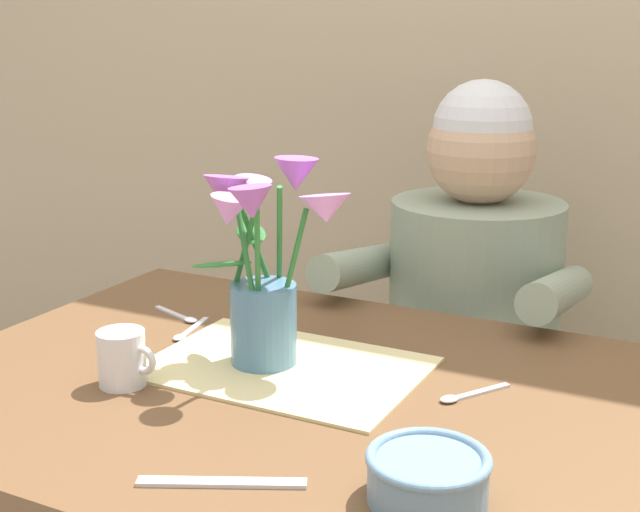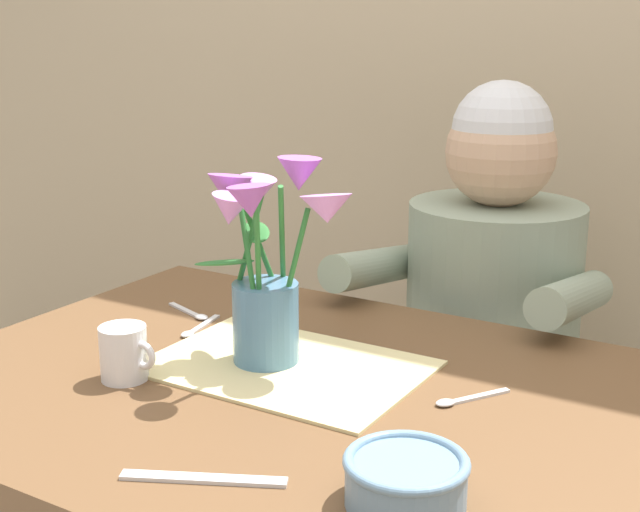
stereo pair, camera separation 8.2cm
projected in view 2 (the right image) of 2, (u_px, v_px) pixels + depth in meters
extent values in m
cube|color=tan|center=(567.00, 16.00, 1.95)|extent=(4.00, 0.10, 2.50)
cube|color=brown|center=(326.00, 406.00, 1.22)|extent=(1.20, 0.80, 0.04)
cylinder|color=brown|center=(190.00, 451.00, 1.86)|extent=(0.06, 0.06, 0.70)
cylinder|color=gray|center=(491.00, 327.00, 1.74)|extent=(0.34, 0.34, 0.50)
sphere|color=tan|center=(501.00, 152.00, 1.65)|extent=(0.21, 0.21, 0.21)
sphere|color=silver|center=(502.00, 131.00, 1.64)|extent=(0.19, 0.19, 0.19)
cylinder|color=gray|center=(375.00, 267.00, 1.68)|extent=(0.07, 0.33, 0.12)
cylinder|color=gray|center=(572.00, 298.00, 1.49)|extent=(0.07, 0.33, 0.12)
cube|color=beige|center=(286.00, 366.00, 1.30)|extent=(0.40, 0.28, 0.00)
cylinder|color=teal|center=(266.00, 324.00, 1.30)|extent=(0.10, 0.10, 0.13)
cylinder|color=#2D7533|center=(295.00, 260.00, 1.26)|extent=(0.04, 0.03, 0.15)
cone|color=#CC7FDB|center=(327.00, 209.00, 1.23)|extent=(0.11, 0.11, 0.05)
sphere|color=#E5D14C|center=(327.00, 205.00, 1.23)|extent=(0.02, 0.02, 0.02)
cylinder|color=#2D7533|center=(282.00, 242.00, 1.28)|extent=(0.05, 0.07, 0.18)
cone|color=#A351B7|center=(299.00, 174.00, 1.26)|extent=(0.09, 0.09, 0.05)
sphere|color=#E5D14C|center=(299.00, 171.00, 1.26)|extent=(0.02, 0.02, 0.02)
cylinder|color=#2D7533|center=(261.00, 250.00, 1.30)|extent=(0.04, 0.05, 0.16)
cone|color=#CC7FDB|center=(257.00, 192.00, 1.31)|extent=(0.07, 0.07, 0.05)
sphere|color=#E5D14C|center=(257.00, 189.00, 1.31)|extent=(0.02, 0.02, 0.02)
cylinder|color=#2D7533|center=(248.00, 250.00, 1.28)|extent=(0.05, 0.02, 0.17)
cone|color=#A351B7|center=(229.00, 191.00, 1.28)|extent=(0.07, 0.08, 0.05)
sphere|color=#E5D14C|center=(229.00, 187.00, 1.28)|extent=(0.02, 0.02, 0.02)
cylinder|color=#2D7533|center=(249.00, 260.00, 1.26)|extent=(0.05, 0.04, 0.15)
cone|color=#CC7FDB|center=(231.00, 210.00, 1.23)|extent=(0.07, 0.06, 0.05)
sphere|color=#E5D14C|center=(231.00, 207.00, 1.23)|extent=(0.02, 0.02, 0.02)
cylinder|color=#2D7533|center=(258.00, 257.00, 1.23)|extent=(0.03, 0.04, 0.17)
cone|color=#A351B7|center=(250.00, 202.00, 1.17)|extent=(0.06, 0.06, 0.05)
sphere|color=#E5D14C|center=(250.00, 198.00, 1.17)|extent=(0.02, 0.02, 0.02)
ellipsoid|color=#2D7533|center=(256.00, 232.00, 1.32)|extent=(0.09, 0.09, 0.03)
ellipsoid|color=#2D7533|center=(224.00, 263.00, 1.28)|extent=(0.10, 0.08, 0.02)
cylinder|color=#6689A8|center=(406.00, 483.00, 0.92)|extent=(0.13, 0.13, 0.05)
torus|color=#6689A8|center=(406.00, 462.00, 0.92)|extent=(0.14, 0.14, 0.01)
cube|color=silver|center=(204.00, 479.00, 0.98)|extent=(0.18, 0.10, 0.00)
cylinder|color=silver|center=(124.00, 353.00, 1.25)|extent=(0.07, 0.07, 0.08)
torus|color=silver|center=(143.00, 355.00, 1.23)|extent=(0.04, 0.01, 0.04)
cube|color=silver|center=(204.00, 325.00, 1.48)|extent=(0.03, 0.10, 0.00)
ellipsoid|color=silver|center=(188.00, 334.00, 1.43)|extent=(0.02, 0.03, 0.01)
cube|color=silver|center=(479.00, 397.00, 1.19)|extent=(0.06, 0.09, 0.00)
ellipsoid|color=silver|center=(445.00, 403.00, 1.17)|extent=(0.03, 0.03, 0.01)
cube|color=silver|center=(185.00, 310.00, 1.55)|extent=(0.10, 0.04, 0.00)
ellipsoid|color=silver|center=(202.00, 317.00, 1.51)|extent=(0.03, 0.03, 0.01)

